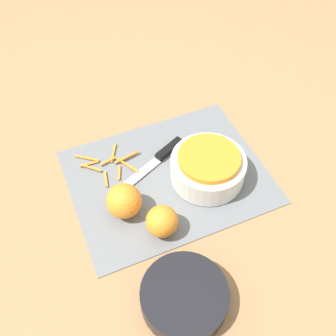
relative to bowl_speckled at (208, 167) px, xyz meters
name	(u,v)px	position (x,y,z in m)	size (l,w,h in m)	color
ground_plane	(168,177)	(0.09, -0.04, -0.04)	(4.00, 4.00, 0.00)	#9E754C
cutting_board	(168,176)	(0.09, -0.04, -0.04)	(0.47, 0.37, 0.01)	slate
bowl_speckled	(208,167)	(0.00, 0.00, 0.00)	(0.18, 0.18, 0.08)	silver
bowl_dark	(184,297)	(0.18, 0.26, -0.02)	(0.17, 0.17, 0.05)	black
knife	(161,156)	(0.08, -0.10, -0.03)	(0.22, 0.12, 0.02)	black
orange_left	(162,221)	(0.16, 0.09, 0.00)	(0.07, 0.07, 0.07)	orange
orange_right	(124,201)	(0.22, 0.02, 0.00)	(0.08, 0.08, 0.08)	orange
peel_pile	(110,163)	(0.21, -0.13, -0.03)	(0.16, 0.13, 0.01)	orange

